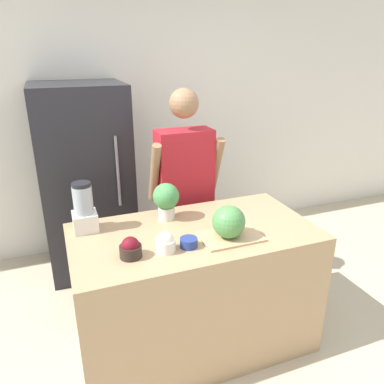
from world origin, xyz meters
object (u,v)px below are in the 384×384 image
(bowl_cream, at_px, (166,243))
(potted_plant, at_px, (166,199))
(bowl_cherries, at_px, (131,249))
(blender, at_px, (84,210))
(person, at_px, (185,194))
(watermelon, at_px, (229,222))
(refrigerator, at_px, (86,181))
(bowl_small_blue, at_px, (189,243))

(bowl_cream, bearing_deg, potted_plant, 71.96)
(bowl_cherries, distance_m, bowl_cream, 0.20)
(blender, bearing_deg, potted_plant, -2.26)
(blender, bearing_deg, bowl_cream, -47.73)
(bowl_cherries, height_order, blender, blender)
(person, xyz_separation_m, potted_plant, (-0.28, -0.40, 0.15))
(watermelon, xyz_separation_m, bowl_cream, (-0.40, -0.01, -0.06))
(person, height_order, potted_plant, person)
(refrigerator, height_order, bowl_cherries, refrigerator)
(bowl_small_blue, relative_size, potted_plant, 0.41)
(watermelon, bearing_deg, person, 89.15)
(person, height_order, blender, person)
(bowl_cherries, bearing_deg, refrigerator, 93.22)
(refrigerator, xyz_separation_m, watermelon, (0.68, -1.50, 0.15))
(bowl_cherries, bearing_deg, bowl_small_blue, -1.67)
(bowl_cherries, distance_m, bowl_small_blue, 0.34)
(person, xyz_separation_m, bowl_small_blue, (-0.27, -0.82, 0.04))
(watermelon, bearing_deg, blender, 151.63)
(person, height_order, bowl_small_blue, person)
(person, distance_m, bowl_cream, 0.92)
(potted_plant, bearing_deg, watermelon, -57.06)
(person, relative_size, potted_plant, 6.71)
(refrigerator, relative_size, watermelon, 8.45)
(watermelon, distance_m, blender, 0.90)
(bowl_cherries, bearing_deg, bowl_cream, -2.80)
(bowl_cream, relative_size, potted_plant, 0.47)
(bowl_small_blue, height_order, blender, blender)
(potted_plant, bearing_deg, bowl_small_blue, -89.19)
(bowl_cream, bearing_deg, person, 63.22)
(watermelon, height_order, potted_plant, potted_plant)
(refrigerator, bearing_deg, blender, -95.96)
(watermelon, height_order, blender, blender)
(refrigerator, bearing_deg, potted_plant, -69.10)
(bowl_cream, relative_size, blender, 0.37)
(refrigerator, xyz_separation_m, bowl_cream, (0.28, -1.51, 0.09))
(bowl_small_blue, bearing_deg, bowl_cherries, 178.33)
(watermelon, bearing_deg, bowl_cherries, 179.63)
(bowl_small_blue, xyz_separation_m, potted_plant, (-0.01, 0.41, 0.12))
(potted_plant, bearing_deg, person, 55.41)
(bowl_cream, bearing_deg, bowl_small_blue, -0.08)
(bowl_cream, height_order, bowl_small_blue, bowl_cream)
(blender, relative_size, potted_plant, 1.27)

